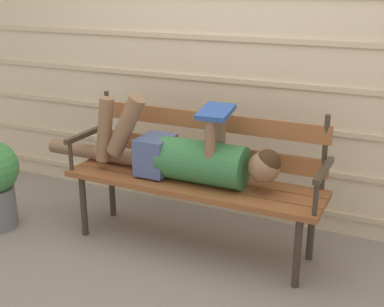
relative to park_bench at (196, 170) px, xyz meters
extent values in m
plane|color=gray|center=(0.00, -0.24, -0.51)|extent=(12.00, 12.00, 0.00)
cube|color=beige|center=(0.00, 0.56, 0.78)|extent=(5.25, 0.06, 2.58)
cube|color=#C1AD8E|center=(0.00, 0.52, -0.37)|extent=(5.25, 0.02, 0.04)
cube|color=#C1AD8E|center=(0.00, 0.52, -0.08)|extent=(5.25, 0.02, 0.04)
cube|color=#C1AD8E|center=(0.00, 0.52, 0.20)|extent=(5.25, 0.02, 0.04)
cube|color=#C1AD8E|center=(0.00, 0.52, 0.49)|extent=(5.25, 0.02, 0.04)
cube|color=#C1AD8E|center=(0.00, 0.52, 0.78)|extent=(5.25, 0.02, 0.04)
cube|color=brown|center=(0.00, -0.21, -0.07)|extent=(1.67, 0.14, 0.04)
cube|color=brown|center=(0.00, -0.07, -0.07)|extent=(1.67, 0.14, 0.04)
cube|color=brown|center=(0.00, 0.08, -0.07)|extent=(1.67, 0.14, 0.04)
cube|color=brown|center=(0.00, 0.15, 0.08)|extent=(1.60, 0.05, 0.11)
cube|color=brown|center=(0.00, 0.15, 0.29)|extent=(1.60, 0.05, 0.11)
cylinder|color=#382D23|center=(-0.77, 0.15, 0.18)|extent=(0.03, 0.03, 0.46)
cylinder|color=#382D23|center=(0.77, 0.15, 0.18)|extent=(0.03, 0.03, 0.46)
cylinder|color=#382D23|center=(-0.73, -0.24, -0.30)|extent=(0.04, 0.04, 0.43)
cylinder|color=#382D23|center=(0.73, -0.24, -0.30)|extent=(0.04, 0.04, 0.43)
cylinder|color=#382D23|center=(-0.73, 0.10, -0.30)|extent=(0.04, 0.04, 0.43)
cylinder|color=#382D23|center=(0.73, 0.10, -0.30)|extent=(0.04, 0.04, 0.43)
cube|color=#382D23|center=(-0.81, -0.07, 0.15)|extent=(0.04, 0.42, 0.03)
cylinder|color=#382D23|center=(-0.81, -0.24, 0.05)|extent=(0.03, 0.03, 0.20)
cube|color=#382D23|center=(0.81, -0.07, 0.15)|extent=(0.04, 0.42, 0.03)
cylinder|color=#382D23|center=(0.81, -0.24, 0.05)|extent=(0.03, 0.03, 0.20)
cylinder|color=#33703D|center=(0.07, -0.07, 0.08)|extent=(0.55, 0.27, 0.27)
cube|color=#475684|center=(-0.26, -0.07, 0.08)|extent=(0.20, 0.25, 0.24)
sphere|color=brown|center=(0.47, -0.07, 0.11)|extent=(0.19, 0.19, 0.19)
sphere|color=#382314|center=(0.49, -0.07, 0.15)|extent=(0.16, 0.16, 0.16)
cylinder|color=brown|center=(-0.44, -0.13, 0.27)|extent=(0.29, 0.11, 0.43)
cylinder|color=brown|center=(-0.60, -0.13, 0.23)|extent=(0.15, 0.09, 0.44)
cylinder|color=brown|center=(-0.75, -0.01, 0.01)|extent=(0.81, 0.10, 0.10)
cylinder|color=brown|center=(0.15, -0.15, 0.24)|extent=(0.06, 0.06, 0.31)
cylinder|color=brown|center=(0.15, 0.01, 0.24)|extent=(0.06, 0.06, 0.31)
cube|color=#284C9E|center=(0.15, -0.07, 0.41)|extent=(0.20, 0.26, 0.06)
camera|label=1|loc=(1.27, -2.75, 1.14)|focal=47.40mm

